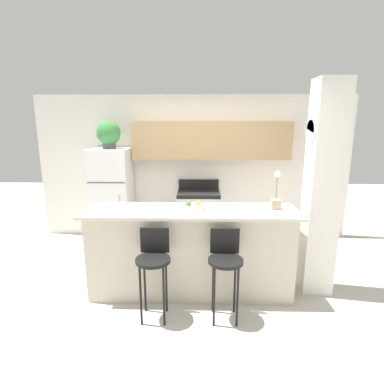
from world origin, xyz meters
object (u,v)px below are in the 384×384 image
Objects in this scene: trash_bin at (143,235)px; potted_plant_on_fridge at (109,134)px; orchid_vase at (276,198)px; bar_stool_left at (154,260)px; stove_range at (199,216)px; refrigerator at (112,196)px; bar_stool_right at (225,261)px; fruit_bowl at (193,207)px.

potted_plant_on_fridge is at bearing 159.46° from trash_bin.
bar_stool_left is at bearing -158.66° from orchid_vase.
stove_range is 2.21m from bar_stool_left.
refrigerator is 1.69× the size of bar_stool_right.
bar_stool_right is 1.00m from orchid_vase.
bar_stool_left is 2.68m from potted_plant_on_fridge.
trash_bin is (-1.24, 1.94, -0.46)m from bar_stool_right.
refrigerator is 3.65× the size of orchid_vase.
potted_plant_on_fridge is at bearing 118.07° from refrigerator.
bar_stool_left is at bearing 180.00° from bar_stool_right.
refrigerator reaches higher than bar_stool_left.
bar_stool_left is 0.75m from bar_stool_right.
trash_bin is (-0.90, 1.43, -0.91)m from fruit_bowl.
bar_stool_left is 2.16× the size of potted_plant_on_fridge.
orchid_vase reaches higher than trash_bin.
stove_range is 2.37× the size of orchid_vase.
potted_plant_on_fridge is (-1.04, 2.14, 1.24)m from bar_stool_left.
orchid_vase is 1.70× the size of fruit_bowl.
potted_plant_on_fridge is at bearing 115.87° from bar_stool_left.
refrigerator is at bearing 129.90° from bar_stool_right.
orchid_vase is (0.91, -1.62, 0.74)m from stove_range.
fruit_bowl is 0.70× the size of trash_bin.
refrigerator reaches higher than stove_range.
refrigerator is at bearing 159.47° from trash_bin.
refrigerator is 2.20m from fruit_bowl.
orchid_vase is at bearing -60.54° from stove_range.
orchid_vase is 1.19× the size of trash_bin.
potted_plant_on_fridge is at bearing -179.47° from stove_range.
refrigerator is 3.65× the size of potted_plant_on_fridge.
bar_stool_right is at bearing -50.10° from potted_plant_on_fridge.
stove_range is at bearing 119.46° from orchid_vase.
refrigerator is 1.54× the size of stove_range.
bar_stool_right is 3.05m from potted_plant_on_fridge.
orchid_vase is at bearing 40.63° from bar_stool_right.
bar_stool_right is at bearing -57.27° from trash_bin.
stove_range is 1.02m from trash_bin.
stove_range is 2.82× the size of trash_bin.
bar_stool_right is at bearing -82.49° from stove_range.
bar_stool_left is 2.15× the size of orchid_vase.
stove_range is 1.10× the size of bar_stool_left.
bar_stool_left is at bearing -64.13° from refrigerator.
potted_plant_on_fridge is at bearing 146.49° from orchid_vase.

